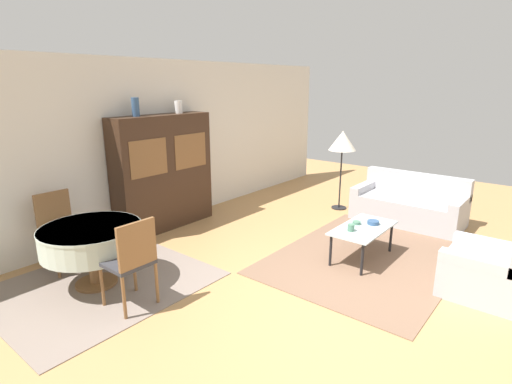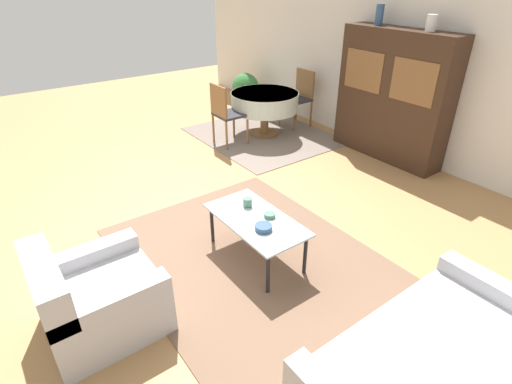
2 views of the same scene
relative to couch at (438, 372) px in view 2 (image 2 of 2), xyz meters
name	(u,v)px [view 2 (image 2 of 2)]	position (x,y,z in m)	size (l,w,h in m)	color
ground_plane	(180,218)	(-3.04, -0.31, -0.29)	(14.00, 14.00, 0.00)	tan
wall_back	(394,61)	(-3.04, 3.32, 1.06)	(10.00, 0.06, 2.70)	silver
area_rug	(256,263)	(-1.84, -0.09, -0.29)	(2.98, 2.19, 0.01)	brown
dining_rug	(263,135)	(-4.55, 2.06, -0.29)	(2.34, 2.01, 0.01)	gray
couch	(438,372)	(0.00, 0.00, 0.00)	(0.90, 1.76, 0.81)	#B2B2B7
armchair	(96,299)	(-1.95, -1.56, 0.00)	(0.81, 0.86, 0.78)	#B2B2B7
coffee_table	(256,223)	(-1.93, -0.03, 0.12)	(1.07, 0.56, 0.45)	black
display_cabinet	(393,97)	(-2.78, 3.06, 0.63)	(1.73, 0.42, 1.85)	#382316
dining_table	(265,102)	(-4.60, 2.12, 0.29)	(1.14, 1.14, 0.73)	brown
dining_chair_near	(225,111)	(-4.60, 1.33, 0.28)	(0.44, 0.44, 0.98)	brown
dining_chair_far	(300,95)	(-4.60, 2.91, 0.28)	(0.44, 0.44, 0.98)	brown
cup	(247,202)	(-2.16, 0.04, 0.21)	(0.09, 0.09, 0.09)	#4C7A60
bowl	(264,227)	(-1.74, -0.08, 0.19)	(0.16, 0.16, 0.05)	#33517A
bowl_small	(270,215)	(-1.88, 0.10, 0.19)	(0.11, 0.11, 0.04)	#4C7A60
vase_tall	(380,14)	(-3.22, 3.06, 1.69)	(0.11, 0.11, 0.27)	#33517A
vase_short	(431,23)	(-2.40, 3.06, 1.65)	(0.12, 0.12, 0.20)	white
potted_plant	(245,88)	(-6.08, 2.76, 0.10)	(0.54, 0.54, 0.70)	#93664C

